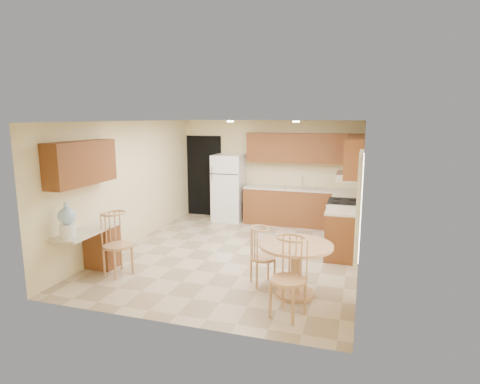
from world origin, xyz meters
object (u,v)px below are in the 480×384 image
(refrigerator, at_px, (229,188))
(chair_desk, at_px, (113,239))
(chair_table_b, at_px, (287,273))
(stove, at_px, (344,223))
(chair_table_a, at_px, (261,252))
(dining_table, at_px, (296,262))
(water_crock, at_px, (67,222))

(refrigerator, distance_m, chair_desk, 4.08)
(chair_table_b, xyz_separation_m, chair_desk, (-2.95, 0.59, -0.01))
(stove, bearing_deg, chair_table_a, -113.64)
(dining_table, relative_size, water_crock, 1.97)
(refrigerator, bearing_deg, chair_table_b, -63.03)
(chair_table_a, bearing_deg, stove, 123.37)
(refrigerator, height_order, stove, refrigerator)
(refrigerator, bearing_deg, water_crock, -103.08)
(chair_table_b, distance_m, chair_desk, 3.01)
(dining_table, height_order, chair_desk, chair_desk)
(stove, height_order, dining_table, stove)
(chair_table_a, relative_size, chair_desk, 0.88)
(chair_table_a, height_order, chair_table_b, chair_table_b)
(water_crock, bearing_deg, chair_desk, 47.36)
(refrigerator, height_order, chair_table_a, refrigerator)
(dining_table, bearing_deg, chair_table_b, -89.00)
(stove, height_order, chair_table_b, stove)
(chair_desk, height_order, water_crock, water_crock)
(stove, relative_size, chair_desk, 1.06)
(water_crock, bearing_deg, refrigerator, 76.92)
(dining_table, relative_size, chair_table_b, 1.01)
(stove, relative_size, chair_table_a, 1.20)
(water_crock, bearing_deg, dining_table, 10.89)
(stove, distance_m, chair_table_a, 2.71)
(chair_table_a, bearing_deg, chair_table_b, -1.34)
(chair_desk, bearing_deg, refrigerator, -165.04)
(stove, height_order, chair_desk, stove)
(chair_table_a, bearing_deg, refrigerator, 172.76)
(dining_table, bearing_deg, stove, 78.52)
(refrigerator, height_order, water_crock, refrigerator)
(refrigerator, distance_m, chair_table_b, 5.19)
(refrigerator, distance_m, stove, 3.14)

